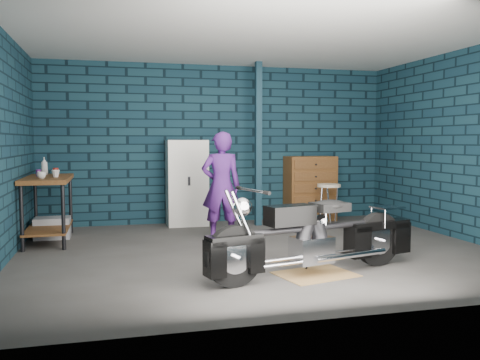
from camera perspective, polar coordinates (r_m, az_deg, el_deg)
The scene contains 16 objects.
ground at distance 6.55m, azimuth 2.22°, elevation -8.00°, with size 6.00×6.00×0.00m, color #474442.
room_walls at distance 6.94m, azimuth 0.96°, elevation 8.51°, with size 6.02×5.01×2.71m.
support_post at distance 8.42m, azimuth 2.07°, elevation 4.03°, with size 0.10×0.10×2.70m, color #132E3C.
workbench at distance 7.57m, azimuth -20.72°, elevation -3.10°, with size 0.60×1.40×0.91m, color brown.
drip_mat at distance 5.50m, azimuth 8.49°, elevation -10.42°, with size 0.78×0.59×0.01m, color brown.
motorcycle at distance 5.40m, azimuth 8.54°, elevation -5.59°, with size 2.15×0.58×0.95m, color black, non-canonical shape.
person at distance 7.20m, azimuth -2.12°, elevation -0.69°, with size 0.56×0.37×1.54m, color #53217C.
storage_bin at distance 7.84m, azimuth -20.32°, elevation -5.06°, with size 0.49×0.35×0.30m, color #97999F.
locker at distance 8.48m, azimuth -5.97°, elevation -0.32°, with size 0.66×0.47×1.42m, color silver.
tool_chest at distance 9.07m, azimuth 7.91°, elevation -0.94°, with size 0.85×0.47×1.13m, color brown.
shop_stool at distance 8.49m, azimuth 9.93°, elevation -2.81°, with size 0.38×0.38×0.70m, color beige, non-canonical shape.
cup_a at distance 7.20m, azimuth -21.41°, elevation 0.51°, with size 0.11×0.11×0.09m, color beige.
cup_b at distance 7.39m, azimuth -20.00°, elevation 0.68°, with size 0.11×0.11×0.10m, color beige.
mug_purple at distance 7.66m, azimuth -21.69°, elevation 0.75°, with size 0.07×0.07×0.10m, color #511863.
mug_red at distance 7.78m, azimuth -19.99°, elevation 0.89°, with size 0.08×0.08×0.11m, color maroon.
bottle at distance 8.00m, azimuth -21.12°, elevation 1.50°, with size 0.10×0.10×0.26m, color #97999F.
Camera 1 is at (-1.82, -6.13, 1.41)m, focal length 38.00 mm.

